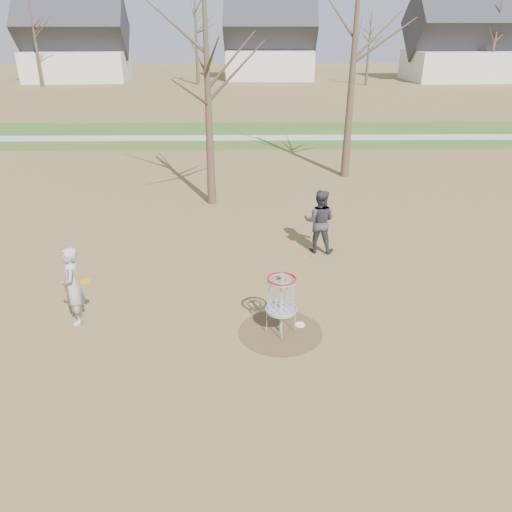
{
  "coord_description": "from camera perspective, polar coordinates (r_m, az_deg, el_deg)",
  "views": [
    {
      "loc": [
        -0.67,
        -8.94,
        5.97
      ],
      "look_at": [
        -0.5,
        1.5,
        1.1
      ],
      "focal_mm": 35.0,
      "sensor_mm": 36.0,
      "label": 1
    }
  ],
  "objects": [
    {
      "name": "ground",
      "position": [
        10.77,
        2.82,
        -8.69
      ],
      "size": [
        160.0,
        160.0,
        0.0
      ],
      "primitive_type": "plane",
      "color": "brown",
      "rests_on": "ground"
    },
    {
      "name": "green_band",
      "position": [
        30.54,
        0.35,
        13.73
      ],
      "size": [
        160.0,
        8.0,
        0.01
      ],
      "primitive_type": "cube",
      "color": "#2D5119",
      "rests_on": "ground"
    },
    {
      "name": "footpath",
      "position": [
        29.56,
        0.39,
        13.37
      ],
      "size": [
        160.0,
        1.5,
        0.01
      ],
      "primitive_type": "cube",
      "color": "#9E9E99",
      "rests_on": "green_band"
    },
    {
      "name": "dirt_circle",
      "position": [
        10.77,
        2.82,
        -8.67
      ],
      "size": [
        1.8,
        1.8,
        0.01
      ],
      "primitive_type": "cylinder",
      "color": "#47331E",
      "rests_on": "ground"
    },
    {
      "name": "player_standing",
      "position": [
        11.39,
        -20.24,
        -3.24
      ],
      "size": [
        0.58,
        0.73,
        1.76
      ],
      "primitive_type": "imported",
      "rotation": [
        0.0,
        0.0,
        -1.3
      ],
      "color": "#A7A7A7",
      "rests_on": "ground"
    },
    {
      "name": "player_throwing",
      "position": [
        14.21,
        7.26,
        3.96
      ],
      "size": [
        1.03,
        0.88,
        1.83
      ],
      "primitive_type": "imported",
      "rotation": [
        0.0,
        0.0,
        2.91
      ],
      "color": "#343338",
      "rests_on": "ground"
    },
    {
      "name": "disc_grounded",
      "position": [
        11.01,
        5.04,
        -7.83
      ],
      "size": [
        0.22,
        0.22,
        0.02
      ],
      "primitive_type": "cylinder",
      "color": "white",
      "rests_on": "dirt_circle"
    },
    {
      "name": "discs_in_play",
      "position": [
        10.99,
        -5.88,
        -1.27
      ],
      "size": [
        4.88,
        1.33,
        0.08
      ],
      "color": "orange",
      "rests_on": "ground"
    },
    {
      "name": "disc_golf_basket",
      "position": [
        10.29,
        2.93,
        -4.45
      ],
      "size": [
        0.64,
        0.64,
        1.35
      ],
      "color": "#9EA3AD",
      "rests_on": "ground"
    },
    {
      "name": "bare_trees",
      "position": [
        44.8,
        2.41,
        24.18
      ],
      "size": [
        52.62,
        44.98,
        9.0
      ],
      "color": "#382B1E",
      "rests_on": "ground"
    },
    {
      "name": "houses_row",
      "position": [
        61.75,
        4.01,
        22.67
      ],
      "size": [
        56.51,
        10.01,
        7.26
      ],
      "color": "silver",
      "rests_on": "ground"
    }
  ]
}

